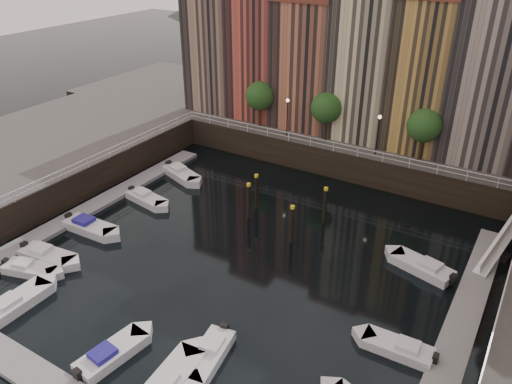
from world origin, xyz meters
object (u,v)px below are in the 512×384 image
Objects in this scene: gangway at (505,236)px; mooring_pilings at (280,206)px; boat_left_1 at (47,256)px; boat_left_0 at (29,269)px; boat_left_2 at (89,227)px.

gangway reaches higher than mooring_pilings.
mooring_pilings is 1.34× the size of boat_left_1.
boat_left_1 reaches higher than boat_left_0.
boat_left_0 is at bearing -85.77° from boat_left_2.
boat_left_2 is at bearing 79.58° from boat_left_0.
gangway is at bearing 14.83° from mooring_pilings.
mooring_pilings reaches higher than boat_left_0.
boat_left_1 is (-30.10, -18.99, -1.53)m from gangway.
mooring_pilings is at bearing 34.24° from boat_left_2.
mooring_pilings reaches higher than boat_left_1.
boat_left_1 is (-12.75, -14.40, -1.27)m from mooring_pilings.
boat_left_1 is (-0.26, 1.76, 0.04)m from boat_left_0.
boat_left_2 reaches higher than boat_left_1.
gangway is 17.94m from mooring_pilings.
mooring_pilings is at bearing 42.00° from boat_left_1.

